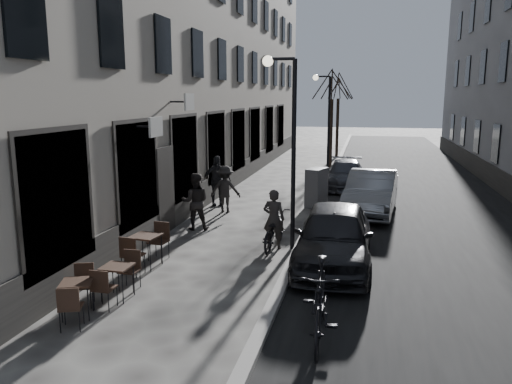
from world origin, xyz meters
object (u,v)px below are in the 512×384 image
at_px(streetlamp_far, 326,115).
at_px(pedestrian_mid, 225,189).
at_px(streetlamp_near, 287,132).
at_px(bistro_set_a, 77,295).
at_px(pedestrian_near, 195,202).
at_px(pedestrian_far, 216,181).
at_px(car_near, 334,236).
at_px(bistro_set_b, 117,279).
at_px(bicycle, 274,230).
at_px(moped, 320,302).
at_px(tree_near, 332,85).
at_px(tree_far, 339,87).
at_px(car_far, 346,174).
at_px(bistro_set_c, 146,248).
at_px(car_mid, 371,193).
at_px(utility_cabinet, 316,188).

xyz_separation_m(streetlamp_far, pedestrian_mid, (-2.79, -8.21, -2.33)).
distance_m(streetlamp_near, bistro_set_a, 6.56).
bearing_deg(pedestrian_near, bistro_set_a, 75.26).
height_order(pedestrian_far, car_near, pedestrian_far).
height_order(bistro_set_b, bicycle, bicycle).
height_order(pedestrian_mid, moped, pedestrian_mid).
relative_size(tree_near, car_near, 1.28).
distance_m(bistro_set_a, moped, 4.51).
distance_m(streetlamp_far, moped, 17.26).
distance_m(bistro_set_b, pedestrian_near, 5.49).
relative_size(bistro_set_b, car_near, 0.31).
height_order(tree_far, bistro_set_a, tree_far).
xyz_separation_m(bistro_set_a, car_far, (4.30, 14.61, 0.19)).
height_order(streetlamp_near, bistro_set_b, streetlamp_near).
bearing_deg(streetlamp_near, streetlamp_far, 90.00).
height_order(bistro_set_c, pedestrian_mid, pedestrian_mid).
bearing_deg(streetlamp_far, tree_near, 88.62).
distance_m(pedestrian_mid, car_mid, 5.13).
height_order(bistro_set_a, pedestrian_far, pedestrian_far).
relative_size(streetlamp_far, bistro_set_b, 3.63).
xyz_separation_m(car_near, car_far, (-0.18, 10.71, -0.15)).
relative_size(tree_far, bicycle, 3.01).
relative_size(bistro_set_a, car_mid, 0.32).
bearing_deg(tree_far, bistro_set_c, -97.70).
relative_size(tree_far, moped, 2.52).
distance_m(streetlamp_near, tree_far, 21.05).
bearing_deg(streetlamp_near, tree_far, 89.80).
bearing_deg(streetlamp_far, tree_far, 89.54).
distance_m(tree_near, moped, 20.46).
distance_m(utility_cabinet, car_mid, 2.11).
distance_m(bistro_set_a, car_mid, 11.14).
distance_m(bicycle, moped, 5.27).
relative_size(pedestrian_far, car_near, 0.42).
distance_m(utility_cabinet, pedestrian_far, 3.75).
bearing_deg(tree_far, pedestrian_mid, -99.45).
bearing_deg(utility_cabinet, tree_near, 109.71).
bearing_deg(tree_near, bistro_set_c, -100.33).
relative_size(tree_far, car_far, 1.36).
height_order(bistro_set_b, pedestrian_far, pedestrian_far).
xyz_separation_m(utility_cabinet, car_mid, (1.99, -0.71, 0.02)).
relative_size(streetlamp_far, tree_far, 0.89).
height_order(tree_far, moped, tree_far).
relative_size(tree_near, bistro_set_c, 3.53).
distance_m(bistro_set_a, car_far, 15.23).
xyz_separation_m(streetlamp_far, pedestrian_far, (-3.43, -7.20, -2.22)).
relative_size(tree_far, bistro_set_c, 3.53).
xyz_separation_m(streetlamp_near, bistro_set_b, (-2.81, -4.13, -2.74)).
xyz_separation_m(streetlamp_far, utility_cabinet, (0.27, -6.61, -2.44)).
height_order(streetlamp_far, bistro_set_b, streetlamp_far).
bearing_deg(streetlamp_near, pedestrian_near, 156.28).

